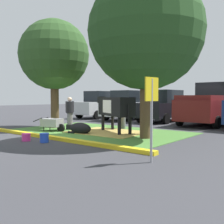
% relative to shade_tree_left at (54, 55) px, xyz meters
% --- Properties ---
extents(ground_plane, '(80.00, 80.00, 0.00)m').
position_rel_shade_tree_left_xyz_m(ground_plane, '(2.33, -1.73, -3.67)').
color(ground_plane, '#38383D').
extents(grass_island, '(7.82, 4.95, 0.02)m').
position_rel_shade_tree_left_xyz_m(grass_island, '(2.71, 0.22, -3.66)').
color(grass_island, '#477A33').
rests_on(grass_island, ground).
extents(curb_yellow, '(9.02, 0.24, 0.12)m').
position_rel_shade_tree_left_xyz_m(curb_yellow, '(2.71, -2.40, -3.61)').
color(curb_yellow, yellow).
rests_on(curb_yellow, ground).
extents(hay_bedding, '(3.30, 2.54, 0.04)m').
position_rel_shade_tree_left_xyz_m(hay_bedding, '(3.26, 0.28, -3.65)').
color(hay_bedding, tan).
rests_on(hay_bedding, ground).
extents(shade_tree_left, '(3.49, 3.49, 5.44)m').
position_rel_shade_tree_left_xyz_m(shade_tree_left, '(0.00, 0.00, 0.00)').
color(shade_tree_left, '#4C3823').
rests_on(shade_tree_left, ground).
extents(shade_tree_right, '(4.28, 4.28, 6.11)m').
position_rel_shade_tree_left_xyz_m(shade_tree_right, '(5.43, -0.11, 0.29)').
color(shade_tree_right, '#4C3823').
rests_on(shade_tree_right, ground).
extents(cow_holstein, '(2.94, 1.77, 1.60)m').
position_rel_shade_tree_left_xyz_m(cow_holstein, '(3.46, 0.53, -2.53)').
color(cow_holstein, black).
rests_on(cow_holstein, ground).
extents(calf_lying, '(1.32, 0.57, 0.48)m').
position_rel_shade_tree_left_xyz_m(calf_lying, '(2.58, -0.76, -3.43)').
color(calf_lying, black).
rests_on(calf_lying, ground).
extents(person_handler, '(0.34, 0.47, 1.67)m').
position_rel_shade_tree_left_xyz_m(person_handler, '(4.97, 0.80, -2.77)').
color(person_handler, '#9E7F5B').
rests_on(person_handler, ground).
extents(person_visitor_near, '(0.53, 0.34, 1.53)m').
position_rel_shade_tree_left_xyz_m(person_visitor_near, '(2.96, 1.81, -2.85)').
color(person_visitor_near, slate).
rests_on(person_visitor_near, ground).
extents(person_visitor_far, '(0.34, 0.53, 1.57)m').
position_rel_shade_tree_left_xyz_m(person_visitor_far, '(1.25, -0.11, -2.83)').
color(person_visitor_far, slate).
rests_on(person_visitor_far, ground).
extents(wheelbarrow, '(1.62, 0.84, 0.63)m').
position_rel_shade_tree_left_xyz_m(wheelbarrow, '(0.98, -0.94, -3.29)').
color(wheelbarrow, gray).
rests_on(wheelbarrow, ground).
extents(parking_sign, '(0.11, 0.44, 2.02)m').
position_rel_shade_tree_left_xyz_m(parking_sign, '(7.50, -3.14, -2.24)').
color(parking_sign, '#99999E').
rests_on(parking_sign, ground).
extents(bucket_pink, '(0.33, 0.33, 0.27)m').
position_rel_shade_tree_left_xyz_m(bucket_pink, '(2.42, -3.23, -3.53)').
color(bucket_pink, '#EA3893').
rests_on(bucket_pink, ground).
extents(bucket_blue, '(0.33, 0.33, 0.32)m').
position_rel_shade_tree_left_xyz_m(bucket_blue, '(3.18, -3.01, -3.51)').
color(bucket_blue, blue).
rests_on(bucket_blue, ground).
extents(sedan_silver, '(2.08, 4.43, 2.02)m').
position_rel_shade_tree_left_xyz_m(sedan_silver, '(-2.72, 6.61, -2.69)').
color(sedan_silver, silver).
rests_on(sedan_silver, ground).
extents(hatchback_white, '(2.08, 4.43, 2.02)m').
position_rel_shade_tree_left_xyz_m(hatchback_white, '(0.06, 6.41, -2.69)').
color(hatchback_white, silver).
rests_on(hatchback_white, ground).
extents(sedan_blue, '(2.08, 4.43, 2.02)m').
position_rel_shade_tree_left_xyz_m(sedan_blue, '(2.60, 6.71, -2.69)').
color(sedan_blue, black).
rests_on(sedan_blue, ground).
extents(pickup_truck_maroon, '(2.29, 5.43, 2.42)m').
position_rel_shade_tree_left_xyz_m(pickup_truck_maroon, '(5.53, 6.75, -2.56)').
color(pickup_truck_maroon, maroon).
rests_on(pickup_truck_maroon, ground).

